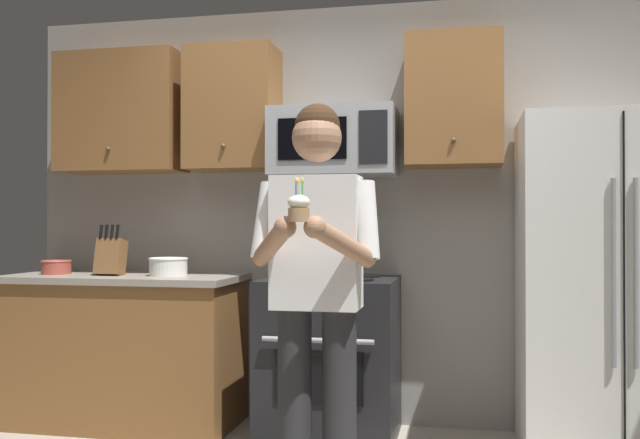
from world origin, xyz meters
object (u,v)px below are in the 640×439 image
bowl_large_white (168,266)px  person (316,278)px  knife_block (111,257)px  cupcake (299,208)px  bowl_small_colored (56,267)px  oven_range (330,358)px  refrigerator (608,287)px  microwave (334,142)px

bowl_large_white → person: bearing=-40.5°
person → knife_block: bearing=148.1°
person → cupcake: person is taller
knife_block → bowl_small_colored: (-0.38, 0.02, -0.07)m
oven_range → cupcake: size_ratio=5.36×
refrigerator → knife_block: refrigerator is taller
oven_range → cupcake: 1.54m
oven_range → bowl_large_white: (-1.00, 0.01, 0.52)m
refrigerator → bowl_small_colored: 3.25m
knife_block → bowl_small_colored: knife_block is taller
bowl_large_white → person: 1.48m
bowl_small_colored → person: (1.87, -0.95, 0.03)m
oven_range → knife_block: size_ratio=2.91×
refrigerator → cupcake: refrigerator is taller
bowl_large_white → cupcake: cupcake is taller
cupcake → bowl_small_colored: bearing=145.8°
microwave → bowl_small_colored: microwave is taller
microwave → knife_block: (-1.37, -0.15, -0.69)m
oven_range → person: bearing=-82.7°
oven_range → refrigerator: size_ratio=0.52×
oven_range → bowl_small_colored: (-1.75, -0.01, 0.50)m
knife_block → person: bearing=-31.9°
microwave → person: 1.30m
oven_range → knife_block: bearing=-178.8°
microwave → refrigerator: size_ratio=0.41×
refrigerator → knife_block: size_ratio=5.63×
bowl_large_white → bowl_small_colored: 0.75m
cupcake → refrigerator: bearing=42.1°
oven_range → knife_block: (-1.37, -0.03, 0.57)m
refrigerator → microwave: bearing=174.0°
bowl_small_colored → person: size_ratio=0.11×
knife_block → cupcake: 1.97m
refrigerator → knife_block: 2.87m
bowl_large_white → person: person is taller
bowl_small_colored → person: 2.10m
microwave → bowl_small_colored: (-1.75, -0.13, -0.75)m
refrigerator → bowl_large_white: 2.51m
bowl_large_white → knife_block: bearing=-174.6°
microwave → person: microwave is taller
bowl_small_colored → cupcake: cupcake is taller
cupcake → knife_block: bearing=139.9°
refrigerator → bowl_large_white: size_ratio=7.59×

